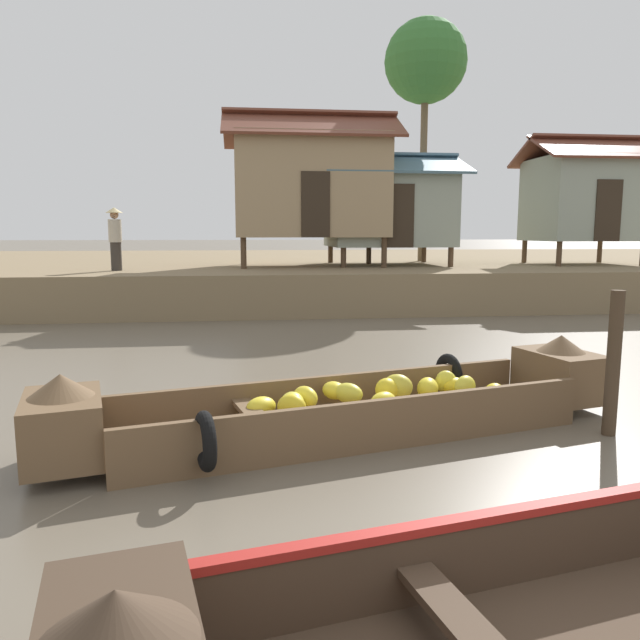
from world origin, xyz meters
TOP-DOWN VIEW (x-y plane):
  - ground_plane at (0.00, 10.00)m, footprint 300.00×300.00m
  - riverbank_strip at (0.00, 22.72)m, footprint 160.00×20.00m
  - banana_boat at (-0.39, 4.33)m, footprint 6.21×2.62m
  - stilt_house_left at (0.45, 16.49)m, footprint 5.10×3.09m
  - stilt_house_mid_left at (2.91, 16.99)m, footprint 4.30×3.64m
  - stilt_house_mid_right at (9.14, 16.58)m, footprint 3.79×3.18m
  - palm_tree_near at (4.67, 19.25)m, footprint 2.79×2.79m
  - vendor_person at (-4.91, 14.98)m, footprint 0.44×0.44m
  - mooring_post at (2.27, 3.99)m, footprint 0.14×0.14m

SIDE VIEW (x-z plane):
  - ground_plane at x=0.00m, z-range 0.00..0.00m
  - banana_boat at x=-0.39m, z-range -0.14..0.74m
  - riverbank_strip at x=0.00m, z-range 0.00..1.08m
  - mooring_post at x=2.27m, z-range 0.00..1.52m
  - vendor_person at x=-4.91m, z-range 1.18..2.84m
  - stilt_house_mid_left at x=2.91m, z-range 1.13..4.55m
  - stilt_house_mid_right at x=9.14m, z-range 1.18..5.18m
  - stilt_house_left at x=0.45m, z-range 1.22..5.74m
  - palm_tree_near at x=4.67m, z-range 3.70..11.84m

